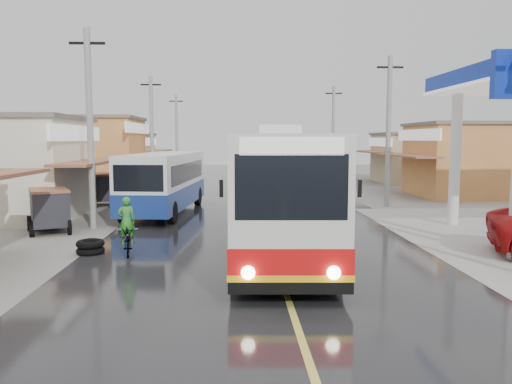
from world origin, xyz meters
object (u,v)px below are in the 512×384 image
at_px(cyclist, 128,235).
at_px(tyre_stack, 90,247).
at_px(second_bus, 165,181).
at_px(tricycle_far, 101,187).
at_px(coach_bus, 278,189).
at_px(tricycle_near, 49,208).

distance_m(cyclist, tyre_stack, 1.27).
bearing_deg(cyclist, tyre_stack, 164.11).
bearing_deg(second_bus, tricycle_far, 147.26).
height_order(coach_bus, cyclist, coach_bus).
bearing_deg(second_bus, tyre_stack, -91.79).
height_order(cyclist, tricycle_far, cyclist).
xyz_separation_m(second_bus, tricycle_far, (-3.95, 3.15, -0.56)).
relative_size(cyclist, tricycle_near, 0.75).
height_order(coach_bus, second_bus, coach_bus).
xyz_separation_m(coach_bus, second_bus, (-4.87, 7.69, -0.37)).
height_order(coach_bus, tricycle_near, coach_bus).
height_order(second_bus, cyclist, second_bus).
bearing_deg(cyclist, tricycle_near, 122.99).
bearing_deg(tricycle_near, coach_bus, -42.51).
bearing_deg(coach_bus, tricycle_near, 164.40).
height_order(second_bus, tricycle_far, second_bus).
relative_size(coach_bus, tricycle_near, 5.31).
distance_m(cyclist, tricycle_far, 12.60).
xyz_separation_m(tricycle_near, tyre_stack, (2.65, -3.83, -0.75)).
bearing_deg(second_bus, coach_bus, -51.80).
xyz_separation_m(coach_bus, tricycle_far, (-8.83, 10.85, -0.94)).
bearing_deg(coach_bus, tricycle_far, 131.59).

